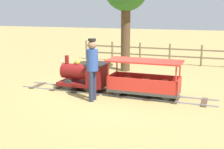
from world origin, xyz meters
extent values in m
plane|color=#A38C51|center=(0.00, 0.00, 0.00)|extent=(60.00, 60.00, 0.00)
cube|color=gray|center=(-0.27, -0.05, 0.02)|extent=(0.03, 5.70, 0.04)
cube|color=gray|center=(0.27, -0.05, 0.02)|extent=(0.03, 5.70, 0.04)
cube|color=#4C3828|center=(0.00, -2.54, 0.01)|extent=(0.78, 0.14, 0.03)
cube|color=#4C3828|center=(0.00, -1.83, 0.01)|extent=(0.78, 0.14, 0.03)
cube|color=#4C3828|center=(0.00, -1.12, 0.01)|extent=(0.78, 0.14, 0.03)
cube|color=#4C3828|center=(0.00, -0.40, 0.01)|extent=(0.78, 0.14, 0.03)
cube|color=#4C3828|center=(0.00, 0.31, 0.01)|extent=(0.78, 0.14, 0.03)
cube|color=#4C3828|center=(0.00, 1.02, 0.01)|extent=(0.78, 0.14, 0.03)
cube|color=#4C3828|center=(0.00, 1.73, 0.01)|extent=(0.78, 0.14, 0.03)
cube|color=#4C3828|center=(0.00, 2.45, 0.01)|extent=(0.78, 0.14, 0.03)
cube|color=maroon|center=(0.00, 0.90, 0.21)|extent=(0.66, 1.40, 0.10)
cylinder|color=maroon|center=(0.00, 1.10, 0.56)|extent=(0.44, 0.85, 0.44)
cylinder|color=#B7932D|center=(0.00, 1.53, 0.56)|extent=(0.37, 0.02, 0.37)
cylinder|color=maroon|center=(0.00, 1.40, 0.90)|extent=(0.12, 0.12, 0.24)
sphere|color=#B7932D|center=(0.00, 1.05, 0.83)|extent=(0.16, 0.16, 0.16)
cube|color=maroon|center=(0.00, 0.43, 0.54)|extent=(0.66, 0.45, 0.55)
cube|color=black|center=(0.00, 0.43, 0.83)|extent=(0.74, 0.53, 0.04)
sphere|color=#F2EAB2|center=(0.00, 1.56, 0.82)|extent=(0.10, 0.10, 0.10)
cylinder|color=#2D2D2D|center=(-0.27, 1.25, 0.20)|extent=(0.05, 0.32, 0.32)
cylinder|color=#2D2D2D|center=(0.27, 1.25, 0.20)|extent=(0.05, 0.32, 0.32)
cylinder|color=#2D2D2D|center=(-0.27, 0.55, 0.20)|extent=(0.05, 0.32, 0.32)
cylinder|color=#2D2D2D|center=(0.27, 0.55, 0.20)|extent=(0.05, 0.32, 0.32)
cube|color=#3F3F3F|center=(0.00, -0.95, 0.18)|extent=(0.74, 1.90, 0.08)
cube|color=red|center=(-0.35, -0.95, 0.40)|extent=(0.04, 1.90, 0.35)
cube|color=red|center=(0.35, -0.95, 0.40)|extent=(0.04, 1.90, 0.35)
cube|color=red|center=(0.00, -0.02, 0.40)|extent=(0.74, 0.04, 0.35)
cube|color=red|center=(0.00, -1.88, 0.40)|extent=(0.74, 0.04, 0.35)
cylinder|color=red|center=(-0.34, -0.05, 0.59)|extent=(0.04, 0.04, 0.75)
cylinder|color=red|center=(0.34, -0.05, 0.59)|extent=(0.04, 0.04, 0.75)
cylinder|color=red|center=(-0.34, -1.85, 0.59)|extent=(0.04, 0.04, 0.75)
cylinder|color=red|center=(0.34, -1.85, 0.59)|extent=(0.04, 0.04, 0.75)
cube|color=red|center=(0.00, -0.95, 0.99)|extent=(0.84, 2.00, 0.04)
cube|color=olive|center=(0.00, -1.48, 0.34)|extent=(0.58, 0.20, 0.24)
cube|color=olive|center=(0.00, -0.95, 0.34)|extent=(0.58, 0.20, 0.24)
cube|color=olive|center=(0.00, -0.41, 0.34)|extent=(0.58, 0.20, 0.24)
cylinder|color=#262626|center=(-0.27, -0.28, 0.16)|extent=(0.04, 0.24, 0.24)
cylinder|color=#262626|center=(0.27, -0.28, 0.16)|extent=(0.04, 0.24, 0.24)
cylinder|color=#262626|center=(-0.27, -1.61, 0.16)|extent=(0.04, 0.24, 0.24)
cylinder|color=#262626|center=(0.27, -1.61, 0.16)|extent=(0.04, 0.24, 0.24)
cylinder|color=#282D47|center=(-0.91, 0.21, 0.40)|extent=(0.12, 0.12, 0.80)
cylinder|color=#282D47|center=(-0.73, 0.21, 0.40)|extent=(0.12, 0.12, 0.80)
cylinder|color=#2D4C99|center=(-0.82, 0.21, 1.08)|extent=(0.30, 0.30, 0.55)
sphere|color=#936B4C|center=(-0.82, 0.21, 1.46)|extent=(0.22, 0.22, 0.22)
cylinder|color=black|center=(-0.82, 0.21, 1.59)|extent=(0.20, 0.20, 0.06)
cylinder|color=#4C3823|center=(3.26, 0.65, 1.27)|extent=(0.35, 0.35, 2.53)
cylinder|color=#756047|center=(5.33, -2.06, 0.45)|extent=(0.08, 0.08, 0.90)
cylinder|color=#756047|center=(5.33, -0.72, 0.45)|extent=(0.08, 0.08, 0.90)
cylinder|color=#756047|center=(5.33, 0.62, 0.45)|extent=(0.08, 0.08, 0.90)
cylinder|color=#756047|center=(5.33, 1.96, 0.45)|extent=(0.08, 0.08, 0.90)
cylinder|color=#756047|center=(5.33, 3.30, 0.45)|extent=(0.08, 0.08, 0.90)
cube|color=#756047|center=(5.33, -0.05, 0.68)|extent=(0.04, 6.70, 0.06)
cube|color=#756047|center=(5.33, -0.05, 0.36)|extent=(0.04, 6.70, 0.06)
camera|label=1|loc=(-7.66, -2.90, 2.30)|focal=47.87mm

